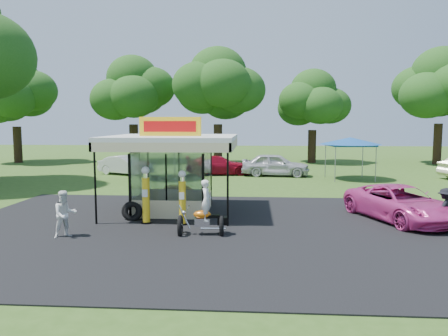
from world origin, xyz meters
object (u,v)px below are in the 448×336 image
Objects in this scene: gas_pump_left at (146,197)px; spectator_west at (65,214)px; pink_sedan at (401,203)px; motorcycle at (204,213)px; bg_car_a at (126,165)px; bg_car_b at (218,165)px; bg_car_c at (275,165)px; kiosk_car at (182,193)px; tent_east at (350,141)px; spectator_east_a at (445,209)px; tent_west at (157,137)px; gas_station_kiosk at (173,172)px; gas_pump_right at (182,199)px.

gas_pump_left is 1.38× the size of spectator_west.
motorcycle is at bearing 179.93° from pink_sedan.
bg_car_a is 7.01m from bg_car_b.
bg_car_c is at bearing 74.72° from motorcycle.
spectator_west is 19.58m from bg_car_c.
kiosk_car is 9.95m from pink_sedan.
tent_east is at bearing 57.63° from motorcycle.
bg_car_a is at bearing 28.81° from kiosk_car.
bg_car_b is (-9.79, 16.19, -0.05)m from spectator_east_a.
spectator_west reaches higher than bg_car_b.
gas_pump_left reaches higher than bg_car_c.
pink_sedan is 1.13× the size of tent_west.
gas_station_kiosk reaches higher than spectator_west.
pink_sedan is 1.20× the size of bg_car_a.
bg_car_a is 11.26m from bg_car_c.
bg_car_c is (-4.32, 14.44, 0.12)m from pink_sedan.
gas_station_kiosk is 1.09× the size of bg_car_c.
gas_pump_right is 4.26m from spectator_west.
gas_pump_left is 16.67m from bg_car_a.
gas_pump_left is 1.11× the size of motorcycle.
spectator_east_a is at bearing 5.35° from motorcycle.
bg_car_b is at bearing 88.66° from motorcycle.
bg_car_b reaches higher than kiosk_car.
spectator_east_a is 16.66m from bg_car_c.
bg_car_a is 16.48m from tent_east.
spectator_west is at bearing -145.53° from bg_car_a.
spectator_west is (-4.74, -0.62, 0.02)m from motorcycle.
motorcycle is at bearing 173.96° from bg_car_c.
pink_sedan is 3.33× the size of spectator_east_a.
spectator_west is 0.38× the size of bg_car_a.
kiosk_car is (0.64, 4.51, -0.61)m from gas_pump_left.
gas_station_kiosk reaches higher than tent_west.
spectator_west is at bearing 156.28° from kiosk_car.
motorcycle is 1.33× the size of spectator_east_a.
bg_car_a is at bearing 113.77° from gas_pump_right.
bg_car_a is 0.94× the size of tent_west.
tent_west is 1.10× the size of tent_east.
bg_car_a is (-6.17, 13.42, -1.07)m from gas_station_kiosk.
tent_west is at bearing 51.26° from spectator_west.
tent_west is (-0.38, 15.92, 2.08)m from spectator_west.
pink_sedan is 17.96m from tent_west.
pink_sedan is at bearing 7.19° from gas_pump_left.
gas_station_kiosk reaches higher than bg_car_b.
gas_pump_left is 0.46× the size of bg_car_b.
gas_station_kiosk is 2.38× the size of gas_pump_left.
gas_station_kiosk is 14.37m from bg_car_c.
bg_car_a is (-6.17, 11.21, 0.23)m from kiosk_car.
tent_west reaches higher than spectator_east_a.
gas_station_kiosk is 13.95m from bg_car_b.
bg_car_b is at bearing 30.31° from tent_west.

